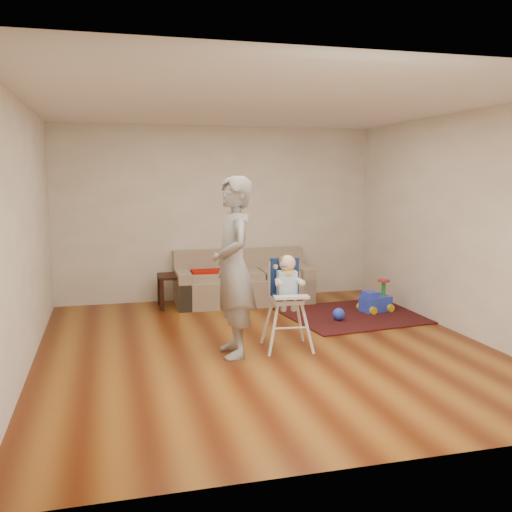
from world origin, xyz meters
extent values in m
plane|color=#541E07|center=(0.00, 0.00, 0.00)|extent=(5.50, 5.50, 0.00)
cube|color=beige|center=(0.00, 2.75, 1.35)|extent=(5.00, 0.04, 2.70)
cube|color=beige|center=(-2.50, 0.00, 1.35)|extent=(0.04, 5.50, 2.70)
cube|color=beige|center=(2.50, 0.00, 1.35)|extent=(0.04, 5.50, 2.70)
cube|color=white|center=(0.00, 0.00, 2.70)|extent=(5.00, 5.50, 0.04)
cube|color=#B51105|center=(-0.26, 2.25, 0.52)|extent=(0.47, 0.31, 0.04)
cube|color=black|center=(1.77, 1.15, 0.01)|extent=(2.33, 1.86, 0.02)
sphere|color=blue|center=(1.28, 0.88, 0.10)|extent=(0.17, 0.17, 0.17)
cylinder|color=blue|center=(0.18, -0.18, 0.96)|extent=(0.02, 0.12, 0.01)
imported|color=gray|center=(-0.40, -0.16, 0.97)|extent=(0.47, 0.71, 1.94)
camera|label=1|loc=(-1.70, -6.04, 1.94)|focal=40.00mm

